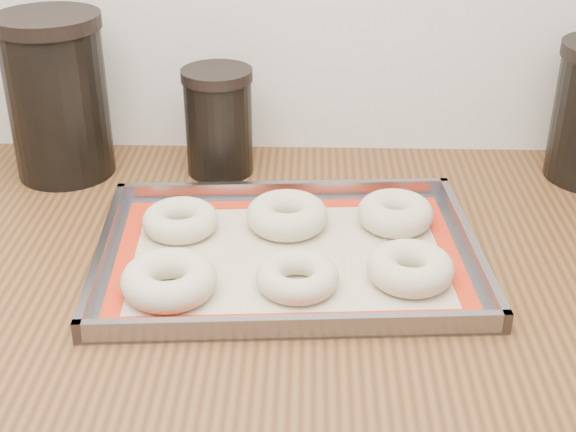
{
  "coord_description": "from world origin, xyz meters",
  "views": [
    {
      "loc": [
        -0.1,
        0.81,
        1.42
      ],
      "look_at": [
        -0.12,
        1.66,
        0.96
      ],
      "focal_mm": 50.0,
      "sensor_mm": 36.0,
      "label": 1
    }
  ],
  "objects_px": {
    "bagel_back_right": "(395,213)",
    "canister_left": "(57,96)",
    "bagel_back_mid": "(287,215)",
    "bagel_front_left": "(169,280)",
    "canister_mid": "(219,121)",
    "bagel_back_left": "(180,220)",
    "baking_tray": "(288,254)",
    "bagel_front_mid": "(297,277)",
    "bagel_front_right": "(410,268)"
  },
  "relations": [
    {
      "from": "bagel_back_left",
      "to": "bagel_back_mid",
      "type": "relative_size",
      "value": 0.92
    },
    {
      "from": "bagel_front_left",
      "to": "bagel_front_right",
      "type": "height_order",
      "value": "bagel_front_left"
    },
    {
      "from": "bagel_back_left",
      "to": "canister_mid",
      "type": "bearing_deg",
      "value": 80.9
    },
    {
      "from": "bagel_back_left",
      "to": "canister_mid",
      "type": "xyz_separation_m",
      "value": [
        0.03,
        0.19,
        0.06
      ]
    },
    {
      "from": "baking_tray",
      "to": "bagel_back_left",
      "type": "distance_m",
      "value": 0.15
    },
    {
      "from": "baking_tray",
      "to": "bagel_back_left",
      "type": "height_order",
      "value": "bagel_back_left"
    },
    {
      "from": "canister_left",
      "to": "bagel_front_left",
      "type": "bearing_deg",
      "value": -57.73
    },
    {
      "from": "canister_left",
      "to": "canister_mid",
      "type": "relative_size",
      "value": 1.5
    },
    {
      "from": "baking_tray",
      "to": "bagel_front_right",
      "type": "xyz_separation_m",
      "value": [
        0.14,
        -0.05,
        0.02
      ]
    },
    {
      "from": "baking_tray",
      "to": "bagel_front_mid",
      "type": "bearing_deg",
      "value": -79.87
    },
    {
      "from": "bagel_front_right",
      "to": "canister_left",
      "type": "distance_m",
      "value": 0.57
    },
    {
      "from": "baking_tray",
      "to": "bagel_front_mid",
      "type": "height_order",
      "value": "bagel_front_mid"
    },
    {
      "from": "bagel_back_right",
      "to": "bagel_front_left",
      "type": "bearing_deg",
      "value": -148.17
    },
    {
      "from": "bagel_front_mid",
      "to": "canister_mid",
      "type": "xyz_separation_m",
      "value": [
        -0.12,
        0.32,
        0.06
      ]
    },
    {
      "from": "bagel_front_right",
      "to": "bagel_back_right",
      "type": "distance_m",
      "value": 0.13
    },
    {
      "from": "bagel_back_right",
      "to": "canister_left",
      "type": "bearing_deg",
      "value": 161.27
    },
    {
      "from": "bagel_back_left",
      "to": "bagel_front_left",
      "type": "bearing_deg",
      "value": -86.5
    },
    {
      "from": "bagel_front_left",
      "to": "canister_mid",
      "type": "distance_m",
      "value": 0.34
    },
    {
      "from": "bagel_front_right",
      "to": "canister_left",
      "type": "height_order",
      "value": "canister_left"
    },
    {
      "from": "bagel_back_mid",
      "to": "bagel_front_right",
      "type": "bearing_deg",
      "value": -40.01
    },
    {
      "from": "canister_left",
      "to": "bagel_back_mid",
      "type": "bearing_deg",
      "value": -26.98
    },
    {
      "from": "bagel_front_right",
      "to": "bagel_back_left",
      "type": "height_order",
      "value": "bagel_front_right"
    },
    {
      "from": "bagel_front_mid",
      "to": "bagel_back_mid",
      "type": "bearing_deg",
      "value": 96.51
    },
    {
      "from": "bagel_front_right",
      "to": "canister_mid",
      "type": "height_order",
      "value": "canister_mid"
    },
    {
      "from": "bagel_front_mid",
      "to": "bagel_back_right",
      "type": "height_order",
      "value": "bagel_back_right"
    },
    {
      "from": "bagel_back_mid",
      "to": "canister_mid",
      "type": "height_order",
      "value": "canister_mid"
    },
    {
      "from": "bagel_front_left",
      "to": "canister_mid",
      "type": "height_order",
      "value": "canister_mid"
    },
    {
      "from": "bagel_front_left",
      "to": "bagel_back_right",
      "type": "height_order",
      "value": "same"
    },
    {
      "from": "canister_mid",
      "to": "bagel_front_right",
      "type": "bearing_deg",
      "value": -50.29
    },
    {
      "from": "bagel_front_left",
      "to": "bagel_back_mid",
      "type": "height_order",
      "value": "same"
    },
    {
      "from": "bagel_front_left",
      "to": "canister_left",
      "type": "bearing_deg",
      "value": 122.27
    },
    {
      "from": "bagel_back_mid",
      "to": "canister_left",
      "type": "height_order",
      "value": "canister_left"
    },
    {
      "from": "bagel_back_left",
      "to": "canister_mid",
      "type": "height_order",
      "value": "canister_mid"
    },
    {
      "from": "baking_tray",
      "to": "bagel_front_left",
      "type": "distance_m",
      "value": 0.16
    },
    {
      "from": "bagel_front_mid",
      "to": "bagel_back_right",
      "type": "relative_size",
      "value": 0.96
    },
    {
      "from": "bagel_front_right",
      "to": "canister_mid",
      "type": "distance_m",
      "value": 0.4
    },
    {
      "from": "baking_tray",
      "to": "bagel_front_right",
      "type": "relative_size",
      "value": 4.78
    },
    {
      "from": "bagel_front_left",
      "to": "bagel_front_mid",
      "type": "bearing_deg",
      "value": 6.09
    },
    {
      "from": "bagel_front_left",
      "to": "bagel_back_right",
      "type": "xyz_separation_m",
      "value": [
        0.27,
        0.17,
        0.0
      ]
    },
    {
      "from": "bagel_back_left",
      "to": "bagel_front_mid",
      "type": "bearing_deg",
      "value": -39.94
    },
    {
      "from": "bagel_front_right",
      "to": "bagel_front_mid",
      "type": "bearing_deg",
      "value": -171.67
    },
    {
      "from": "bagel_front_left",
      "to": "bagel_back_left",
      "type": "distance_m",
      "value": 0.14
    },
    {
      "from": "bagel_front_left",
      "to": "bagel_back_right",
      "type": "relative_size",
      "value": 1.1
    },
    {
      "from": "bagel_back_right",
      "to": "bagel_back_left",
      "type": "bearing_deg",
      "value": -175.22
    },
    {
      "from": "bagel_back_mid",
      "to": "canister_mid",
      "type": "xyz_separation_m",
      "value": [
        -0.11,
        0.18,
        0.06
      ]
    },
    {
      "from": "bagel_back_right",
      "to": "canister_left",
      "type": "relative_size",
      "value": 0.42
    },
    {
      "from": "baking_tray",
      "to": "bagel_back_right",
      "type": "height_order",
      "value": "bagel_back_right"
    },
    {
      "from": "bagel_front_left",
      "to": "bagel_front_mid",
      "type": "height_order",
      "value": "bagel_front_left"
    },
    {
      "from": "bagel_front_left",
      "to": "canister_left",
      "type": "xyz_separation_m",
      "value": [
        -0.21,
        0.33,
        0.1
      ]
    },
    {
      "from": "bagel_back_right",
      "to": "bagel_back_mid",
      "type": "bearing_deg",
      "value": -176.19
    }
  ]
}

